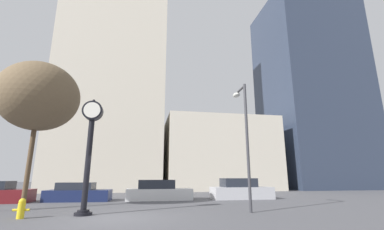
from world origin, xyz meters
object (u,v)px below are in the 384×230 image
object	(u,v)px
car_silver	(241,190)
bare_tree	(39,97)
street_lamp_right	(244,125)
car_navy	(78,193)
fire_hydrant_far	(21,208)
street_clock	(90,142)
car_white	(158,192)

from	to	relation	value
car_silver	bare_tree	distance (m)	14.77
car_silver	street_lamp_right	size ratio (longest dim) A/B	0.73
car_navy	fire_hydrant_far	bearing A→B (deg)	-89.31
car_navy	fire_hydrant_far	xyz separation A→B (m)	(-0.29, -7.70, -0.14)
street_clock	fire_hydrant_far	world-z (taller)	street_clock
fire_hydrant_far	street_lamp_right	distance (m)	10.27
car_silver	bare_tree	size ratio (longest dim) A/B	0.59
car_silver	car_white	bearing A→B (deg)	178.49
car_navy	fire_hydrant_far	world-z (taller)	car_navy
street_clock	car_silver	xyz separation A→B (m)	(9.69, 6.99, -2.50)
car_navy	bare_tree	distance (m)	7.27
car_white	fire_hydrant_far	world-z (taller)	car_white
street_clock	car_white	xyz separation A→B (m)	(3.52, 7.11, -2.54)
car_silver	street_lamp_right	bearing A→B (deg)	-108.80
car_white	bare_tree	distance (m)	9.84
car_navy	car_silver	distance (m)	11.60
street_lamp_right	fire_hydrant_far	bearing A→B (deg)	-177.15
car_navy	fire_hydrant_far	distance (m)	7.70
bare_tree	street_clock	bearing A→B (deg)	-35.68
car_silver	fire_hydrant_far	bearing A→B (deg)	-148.04
fire_hydrant_far	bare_tree	bearing A→B (deg)	111.19
street_clock	car_silver	distance (m)	12.21
fire_hydrant_far	street_clock	bearing A→B (deg)	14.07
street_clock	car_navy	world-z (taller)	street_clock
car_navy	car_silver	bearing A→B (deg)	2.07
car_white	fire_hydrant_far	distance (m)	9.56
car_navy	street_lamp_right	xyz separation A→B (m)	(9.26, -7.22, 3.63)
car_white	street_lamp_right	bearing A→B (deg)	-63.56
car_white	car_silver	bearing A→B (deg)	-2.69
car_navy	car_white	size ratio (longest dim) A/B	0.91
car_navy	fire_hydrant_far	size ratio (longest dim) A/B	5.56
street_clock	car_navy	distance (m)	7.84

